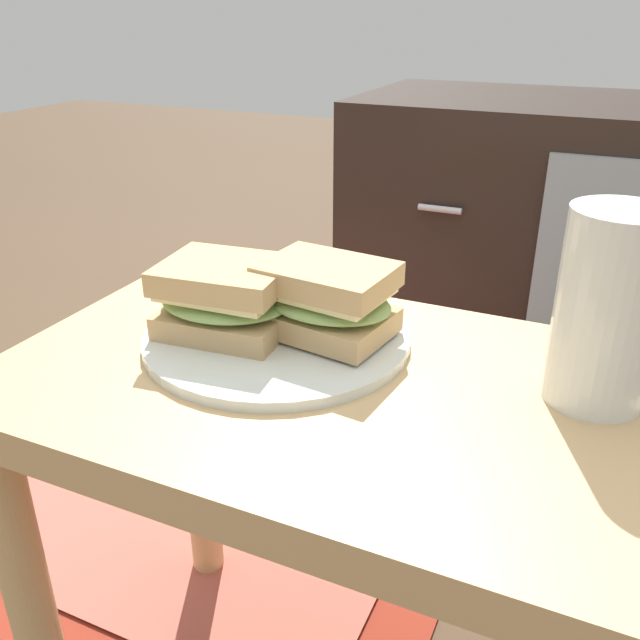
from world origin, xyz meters
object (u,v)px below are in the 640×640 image
object	(u,v)px
tv_cabinet	(594,251)
plate	(277,337)
sandwich_back	(327,299)
beer_glass	(607,313)
sandwich_front	(226,298)

from	to	relation	value
tv_cabinet	plate	world-z (taller)	tv_cabinet
plate	sandwich_back	size ratio (longest dim) A/B	1.84
plate	beer_glass	world-z (taller)	beer_glass
tv_cabinet	sandwich_front	bearing A→B (deg)	-106.97
sandwich_front	sandwich_back	distance (m)	0.09
plate	beer_glass	size ratio (longest dim) A/B	1.59
plate	beer_glass	distance (m)	0.29
tv_cabinet	sandwich_front	world-z (taller)	tv_cabinet
plate	sandwich_back	world-z (taller)	sandwich_back
sandwich_front	beer_glass	distance (m)	0.32
beer_glass	tv_cabinet	bearing A→B (deg)	92.50
tv_cabinet	sandwich_back	distance (m)	0.94
plate	beer_glass	xyz separation A→B (m)	(0.28, 0.02, 0.07)
plate	sandwich_front	distance (m)	0.06
sandwich_front	beer_glass	xyz separation A→B (m)	(0.32, 0.03, 0.03)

